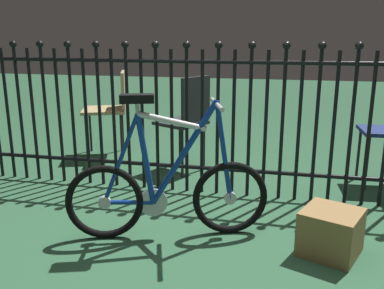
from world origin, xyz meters
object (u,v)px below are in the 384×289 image
Objects in this scene: chair_charcoal at (187,115)px; display_crate at (331,232)px; bicycle at (168,189)px; chair_tan at (112,104)px.

chair_charcoal is 1.77m from display_crate.
bicycle reaches higher than chair_tan.
display_crate is (0.98, -0.01, -0.18)m from bicycle.
bicycle is at bearing 179.36° from display_crate.
chair_charcoal is (-0.17, 1.28, 0.22)m from bicycle.
chair_charcoal is at bearing -23.75° from chair_tan.
bicycle is 1.37× the size of chair_charcoal.
chair_charcoal is at bearing 97.63° from bicycle.
chair_tan reaches higher than display_crate.
display_crate is at bearing -39.43° from chair_tan.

